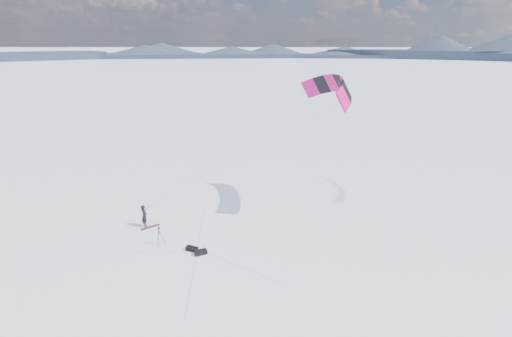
{
  "coord_description": "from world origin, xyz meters",
  "views": [
    {
      "loc": [
        7.04,
        -22.13,
        12.94
      ],
      "look_at": [
        6.23,
        3.84,
        4.01
      ],
      "focal_mm": 26.0,
      "sensor_mm": 36.0,
      "label": 1
    }
  ],
  "objects_px": {
    "gear_bag_a": "(201,252)",
    "gear_bag_b": "(192,249)",
    "snowkiter": "(146,227)",
    "tripod": "(159,234)",
    "snowboard": "(150,227)"
  },
  "relations": [
    {
      "from": "gear_bag_a",
      "to": "snowboard",
      "type": "bearing_deg",
      "value": 113.69
    },
    {
      "from": "gear_bag_b",
      "to": "gear_bag_a",
      "type": "bearing_deg",
      "value": -10.67
    },
    {
      "from": "tripod",
      "to": "snowboard",
      "type": "bearing_deg",
      "value": 90.92
    },
    {
      "from": "snowkiter",
      "to": "snowboard",
      "type": "height_order",
      "value": "snowkiter"
    },
    {
      "from": "tripod",
      "to": "snowkiter",
      "type": "bearing_deg",
      "value": 96.28
    },
    {
      "from": "gear_bag_a",
      "to": "gear_bag_b",
      "type": "xyz_separation_m",
      "value": [
        -0.64,
        0.41,
        -0.0
      ]
    },
    {
      "from": "tripod",
      "to": "gear_bag_a",
      "type": "bearing_deg",
      "value": -48.31
    },
    {
      "from": "snowboard",
      "to": "gear_bag_b",
      "type": "distance_m",
      "value": 4.84
    },
    {
      "from": "tripod",
      "to": "gear_bag_a",
      "type": "relative_size",
      "value": 1.57
    },
    {
      "from": "snowboard",
      "to": "tripod",
      "type": "bearing_deg",
      "value": -99.32
    },
    {
      "from": "snowboard",
      "to": "gear_bag_b",
      "type": "height_order",
      "value": "gear_bag_b"
    },
    {
      "from": "snowboard",
      "to": "gear_bag_a",
      "type": "relative_size",
      "value": 1.68
    },
    {
      "from": "snowkiter",
      "to": "tripod",
      "type": "relative_size",
      "value": 1.27
    },
    {
      "from": "gear_bag_a",
      "to": "snowkiter",
      "type": "bearing_deg",
      "value": 115.42
    },
    {
      "from": "snowboard",
      "to": "snowkiter",
      "type": "bearing_deg",
      "value": 128.61
    }
  ]
}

